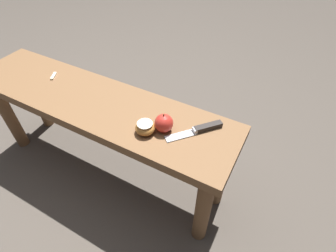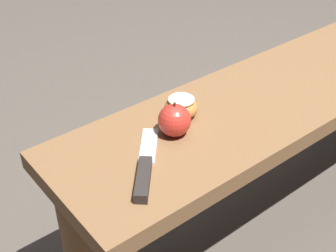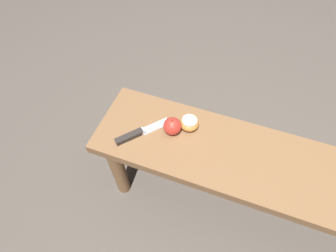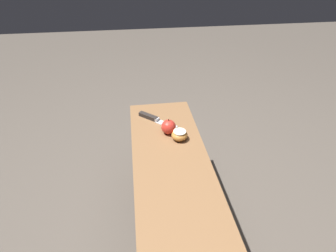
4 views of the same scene
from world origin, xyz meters
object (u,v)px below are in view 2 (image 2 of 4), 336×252
(apple_whole, at_px, (174,120))
(apple_cut, at_px, (181,107))
(knife, at_px, (145,170))
(wooden_bench, at_px, (284,115))

(apple_whole, relative_size, apple_cut, 1.06)
(apple_whole, bearing_deg, knife, -152.70)
(wooden_bench, xyz_separation_m, apple_whole, (-0.35, 0.02, 0.13))
(knife, bearing_deg, wooden_bench, -42.75)
(knife, height_order, apple_cut, apple_cut)
(apple_whole, xyz_separation_m, apple_cut, (0.05, 0.04, -0.01))
(knife, height_order, apple_whole, apple_whole)
(apple_cut, bearing_deg, apple_whole, -141.61)
(knife, relative_size, apple_cut, 2.51)
(wooden_bench, distance_m, apple_whole, 0.37)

